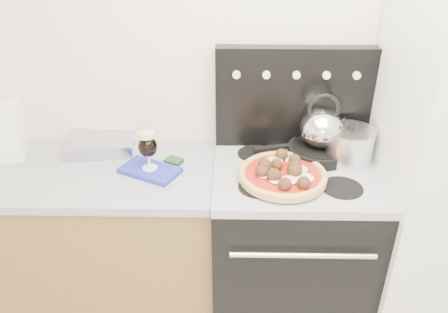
{
  "coord_description": "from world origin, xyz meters",
  "views": [
    {
      "loc": [
        -0.22,
        -0.56,
        1.96
      ],
      "look_at": [
        -0.25,
        1.05,
        1.06
      ],
      "focal_mm": 35.0,
      "sensor_mm": 36.0,
      "label": 1
    }
  ],
  "objects_px": {
    "beer_glass": "(148,150)",
    "pizza": "(283,173)",
    "stove_body": "(289,249)",
    "stock_pot": "(349,147)",
    "oven_mitt": "(150,170)",
    "tea_kettle": "(322,125)",
    "base_cabinet": "(78,245)",
    "pizza_pan": "(282,179)",
    "skillet": "(319,151)"
  },
  "relations": [
    {
      "from": "beer_glass",
      "to": "pizza",
      "type": "xyz_separation_m",
      "value": [
        0.61,
        -0.09,
        -0.06
      ]
    },
    {
      "from": "stove_body",
      "to": "pizza",
      "type": "xyz_separation_m",
      "value": [
        -0.07,
        -0.09,
        0.52
      ]
    },
    {
      "from": "beer_glass",
      "to": "stock_pot",
      "type": "distance_m",
      "value": 0.94
    },
    {
      "from": "oven_mitt",
      "to": "beer_glass",
      "type": "relative_size",
      "value": 1.42
    },
    {
      "from": "pizza",
      "to": "tea_kettle",
      "type": "xyz_separation_m",
      "value": [
        0.2,
        0.23,
        0.13
      ]
    },
    {
      "from": "pizza",
      "to": "tea_kettle",
      "type": "relative_size",
      "value": 1.71
    },
    {
      "from": "tea_kettle",
      "to": "stove_body",
      "type": "bearing_deg",
      "value": -117.62
    },
    {
      "from": "base_cabinet",
      "to": "oven_mitt",
      "type": "relative_size",
      "value": 5.4
    },
    {
      "from": "pizza",
      "to": "base_cabinet",
      "type": "bearing_deg",
      "value": 173.53
    },
    {
      "from": "beer_glass",
      "to": "stock_pot",
      "type": "xyz_separation_m",
      "value": [
        0.93,
        0.09,
        -0.02
      ]
    },
    {
      "from": "tea_kettle",
      "to": "stock_pot",
      "type": "relative_size",
      "value": 1.04
    },
    {
      "from": "base_cabinet",
      "to": "pizza_pan",
      "type": "bearing_deg",
      "value": -6.47
    },
    {
      "from": "pizza",
      "to": "skillet",
      "type": "xyz_separation_m",
      "value": [
        0.2,
        0.23,
        -0.01
      ]
    },
    {
      "from": "skillet",
      "to": "stock_pot",
      "type": "relative_size",
      "value": 1.36
    },
    {
      "from": "tea_kettle",
      "to": "stock_pot",
      "type": "bearing_deg",
      "value": -6.16
    },
    {
      "from": "oven_mitt",
      "to": "stove_body",
      "type": "bearing_deg",
      "value": 0.21
    },
    {
      "from": "beer_glass",
      "to": "pizza_pan",
      "type": "bearing_deg",
      "value": -8.39
    },
    {
      "from": "base_cabinet",
      "to": "pizza",
      "type": "xyz_separation_m",
      "value": [
        1.03,
        -0.12,
        0.53
      ]
    },
    {
      "from": "stove_body",
      "to": "pizza_pan",
      "type": "distance_m",
      "value": 0.5
    },
    {
      "from": "beer_glass",
      "to": "stock_pot",
      "type": "relative_size",
      "value": 0.87
    },
    {
      "from": "pizza_pan",
      "to": "tea_kettle",
      "type": "distance_m",
      "value": 0.34
    },
    {
      "from": "pizza",
      "to": "tea_kettle",
      "type": "height_order",
      "value": "tea_kettle"
    },
    {
      "from": "skillet",
      "to": "tea_kettle",
      "type": "relative_size",
      "value": 1.31
    },
    {
      "from": "skillet",
      "to": "tea_kettle",
      "type": "xyz_separation_m",
      "value": [
        0.0,
        0.0,
        0.14
      ]
    },
    {
      "from": "beer_glass",
      "to": "skillet",
      "type": "bearing_deg",
      "value": 9.78
    },
    {
      "from": "stove_body",
      "to": "oven_mitt",
      "type": "height_order",
      "value": "oven_mitt"
    },
    {
      "from": "oven_mitt",
      "to": "skillet",
      "type": "xyz_separation_m",
      "value": [
        0.8,
        0.14,
        0.04
      ]
    },
    {
      "from": "stove_body",
      "to": "pizza_pan",
      "type": "height_order",
      "value": "pizza_pan"
    },
    {
      "from": "stove_body",
      "to": "pizza",
      "type": "distance_m",
      "value": 0.53
    },
    {
      "from": "oven_mitt",
      "to": "tea_kettle",
      "type": "height_order",
      "value": "tea_kettle"
    },
    {
      "from": "base_cabinet",
      "to": "beer_glass",
      "type": "relative_size",
      "value": 7.66
    },
    {
      "from": "skillet",
      "to": "stock_pot",
      "type": "bearing_deg",
      "value": -21.02
    },
    {
      "from": "base_cabinet",
      "to": "stove_body",
      "type": "relative_size",
      "value": 1.65
    },
    {
      "from": "beer_glass",
      "to": "pizza_pan",
      "type": "xyz_separation_m",
      "value": [
        0.61,
        -0.09,
        -0.09
      ]
    },
    {
      "from": "pizza_pan",
      "to": "pizza",
      "type": "distance_m",
      "value": 0.03
    },
    {
      "from": "skillet",
      "to": "stock_pot",
      "type": "xyz_separation_m",
      "value": [
        0.13,
        -0.05,
        0.05
      ]
    },
    {
      "from": "pizza_pan",
      "to": "stock_pot",
      "type": "xyz_separation_m",
      "value": [
        0.33,
        0.18,
        0.07
      ]
    },
    {
      "from": "pizza",
      "to": "pizza_pan",
      "type": "bearing_deg",
      "value": 0.0
    },
    {
      "from": "stove_body",
      "to": "tea_kettle",
      "type": "bearing_deg",
      "value": 47.52
    },
    {
      "from": "oven_mitt",
      "to": "stock_pot",
      "type": "height_order",
      "value": "stock_pot"
    },
    {
      "from": "pizza",
      "to": "oven_mitt",
      "type": "bearing_deg",
      "value": 171.61
    },
    {
      "from": "base_cabinet",
      "to": "stove_body",
      "type": "bearing_deg",
      "value": -1.3
    },
    {
      "from": "beer_glass",
      "to": "tea_kettle",
      "type": "height_order",
      "value": "tea_kettle"
    },
    {
      "from": "pizza_pan",
      "to": "skillet",
      "type": "xyz_separation_m",
      "value": [
        0.2,
        0.23,
        0.02
      ]
    },
    {
      "from": "stock_pot",
      "to": "tea_kettle",
      "type": "bearing_deg",
      "value": 158.98
    },
    {
      "from": "oven_mitt",
      "to": "pizza",
      "type": "bearing_deg",
      "value": -8.39
    },
    {
      "from": "tea_kettle",
      "to": "skillet",
      "type": "bearing_deg",
      "value": -165.13
    },
    {
      "from": "base_cabinet",
      "to": "pizza_pan",
      "type": "relative_size",
      "value": 4.17
    },
    {
      "from": "beer_glass",
      "to": "tea_kettle",
      "type": "bearing_deg",
      "value": 9.78
    },
    {
      "from": "stove_body",
      "to": "beer_glass",
      "type": "height_order",
      "value": "beer_glass"
    }
  ]
}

